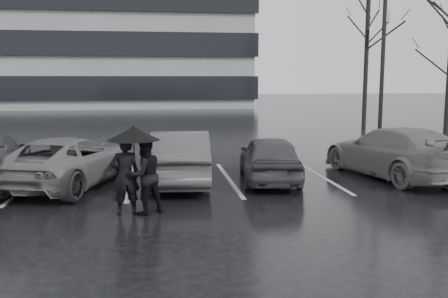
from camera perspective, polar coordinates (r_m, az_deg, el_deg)
name	(u,v)px	position (r m, az deg, el deg)	size (l,w,h in m)	color
ground	(220,200)	(11.99, -0.51, -5.90)	(160.00, 160.00, 0.00)	black
car_main	(270,158)	(14.16, 5.23, -1.04)	(1.56, 3.89, 1.32)	black
car_west_a	(180,157)	(13.85, -5.05, -0.93)	(1.56, 4.46, 1.47)	#2B2C2E
car_west_b	(67,161)	(14.16, -17.48, -1.34)	(2.22, 4.82, 1.34)	#4D4D50
car_east	(394,152)	(15.52, 18.87, -0.33)	(2.09, 5.14, 1.49)	#4D4D50
pedestrian_left	(125,176)	(10.84, -11.24, -3.02)	(0.61, 0.40, 1.68)	black
pedestrian_right	(144,175)	(10.83, -9.09, -2.97)	(0.82, 0.64, 1.68)	black
umbrella	(134,134)	(10.77, -10.30, 1.75)	(1.12, 1.12, 1.91)	black
lamp_post	(384,42)	(21.27, 17.77, 11.55)	(0.52, 0.52, 9.45)	#98989B
stall_stripes	(181,180)	(14.35, -4.98, -3.59)	(19.72, 5.00, 0.00)	#B3B2B5
tree_north	(366,55)	(31.19, 15.97, 10.27)	(0.26, 0.26, 8.50)	black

